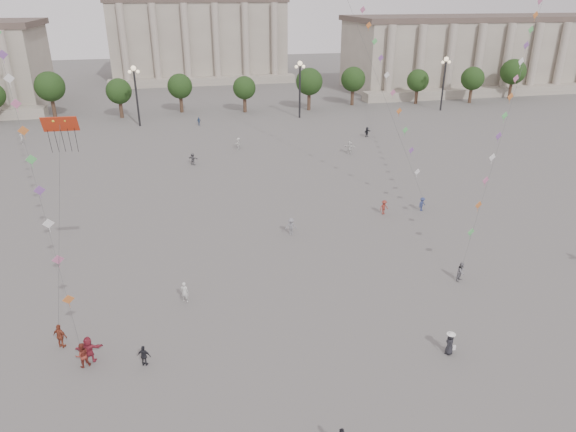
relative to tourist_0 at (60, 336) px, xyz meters
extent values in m
plane|color=#5D5A57|center=(18.07, -5.39, -0.90)|extent=(360.00, 360.00, 0.00)
cube|color=gray|center=(93.07, 89.61, 7.10)|extent=(80.00, 22.00, 16.00)
cube|color=#4F413A|center=(93.07, 89.61, 15.70)|extent=(81.60, 22.44, 1.20)
cube|color=gray|center=(93.07, 76.61, 0.10)|extent=(84.00, 4.00, 2.00)
cube|color=gray|center=(18.07, 124.61, 9.10)|extent=(46.00, 30.00, 20.00)
cube|color=gray|center=(18.07, 107.61, 0.10)|extent=(48.30, 4.00, 2.00)
cylinder|color=#3A281D|center=(-11.93, 72.61, 0.86)|extent=(0.70, 0.70, 3.52)
sphere|color=black|center=(-11.93, 72.61, 4.54)|extent=(5.12, 5.12, 5.12)
cylinder|color=#3A281D|center=(0.07, 72.61, 0.86)|extent=(0.70, 0.70, 3.52)
sphere|color=black|center=(0.07, 72.61, 4.54)|extent=(5.12, 5.12, 5.12)
cylinder|color=#3A281D|center=(12.07, 72.61, 0.86)|extent=(0.70, 0.70, 3.52)
sphere|color=black|center=(12.07, 72.61, 4.54)|extent=(5.12, 5.12, 5.12)
cylinder|color=#3A281D|center=(24.07, 72.61, 0.86)|extent=(0.70, 0.70, 3.52)
sphere|color=black|center=(24.07, 72.61, 4.54)|extent=(5.12, 5.12, 5.12)
cylinder|color=#3A281D|center=(36.07, 72.61, 0.86)|extent=(0.70, 0.70, 3.52)
sphere|color=black|center=(36.07, 72.61, 4.54)|extent=(5.12, 5.12, 5.12)
cylinder|color=#3A281D|center=(48.07, 72.61, 0.86)|extent=(0.70, 0.70, 3.52)
sphere|color=black|center=(48.07, 72.61, 4.54)|extent=(5.12, 5.12, 5.12)
cylinder|color=#3A281D|center=(60.07, 72.61, 0.86)|extent=(0.70, 0.70, 3.52)
sphere|color=black|center=(60.07, 72.61, 4.54)|extent=(5.12, 5.12, 5.12)
cylinder|color=#3A281D|center=(72.07, 72.61, 0.86)|extent=(0.70, 0.70, 3.52)
sphere|color=black|center=(72.07, 72.61, 4.54)|extent=(5.12, 5.12, 5.12)
cylinder|color=#3A281D|center=(84.07, 72.61, 0.86)|extent=(0.70, 0.70, 3.52)
sphere|color=black|center=(84.07, 72.61, 4.54)|extent=(5.12, 5.12, 5.12)
cylinder|color=#262628|center=(3.07, 64.61, 4.10)|extent=(0.36, 0.36, 10.00)
sphere|color=#FFE5B2|center=(3.07, 64.61, 9.30)|extent=(0.90, 0.90, 0.90)
sphere|color=#FFE5B2|center=(2.37, 64.61, 8.70)|extent=(0.60, 0.60, 0.60)
sphere|color=#FFE5B2|center=(3.77, 64.61, 8.70)|extent=(0.60, 0.60, 0.60)
cylinder|color=#262628|center=(33.07, 64.61, 4.10)|extent=(0.36, 0.36, 10.00)
sphere|color=#FFE5B2|center=(33.07, 64.61, 9.30)|extent=(0.90, 0.90, 0.90)
sphere|color=#FFE5B2|center=(32.37, 64.61, 8.70)|extent=(0.60, 0.60, 0.60)
sphere|color=#FFE5B2|center=(33.77, 64.61, 8.70)|extent=(0.60, 0.60, 0.60)
cylinder|color=#262628|center=(63.07, 64.61, 4.10)|extent=(0.36, 0.36, 10.00)
sphere|color=#FFE5B2|center=(63.07, 64.61, 9.30)|extent=(0.90, 0.90, 0.90)
sphere|color=#FFE5B2|center=(62.37, 64.61, 8.70)|extent=(0.60, 0.60, 0.60)
sphere|color=#FFE5B2|center=(63.77, 64.61, 8.70)|extent=(0.60, 0.60, 0.60)
imported|color=#364F7A|center=(13.59, 62.61, -0.15)|extent=(0.95, 0.72, 1.50)
imported|color=white|center=(18.51, 45.66, -0.01)|extent=(1.24, 1.70, 1.78)
imported|color=slate|center=(19.35, 13.80, -0.01)|extent=(1.25, 0.85, 1.79)
imported|color=silver|center=(34.42, 39.36, 0.06)|extent=(1.88, 1.14, 1.93)
imported|color=maroon|center=(30.41, 16.56, -0.09)|extent=(1.16, 0.83, 1.62)
imported|color=black|center=(40.55, 47.99, -0.06)|extent=(1.59, 1.22, 1.68)
imported|color=#B3B3AF|center=(-14.86, 56.05, -0.06)|extent=(0.43, 0.63, 1.68)
imported|color=#59585D|center=(11.14, 39.10, -0.07)|extent=(1.53, 1.33, 1.67)
imported|color=beige|center=(8.46, 3.79, -0.02)|extent=(0.77, 0.67, 1.77)
imported|color=brown|center=(0.00, 0.00, 0.00)|extent=(1.14, 0.92, 1.81)
imported|color=black|center=(5.57, -3.21, -0.15)|extent=(0.95, 0.66, 1.50)
imported|color=#99293B|center=(2.07, -2.01, 0.04)|extent=(1.76, 0.59, 1.89)
imported|color=maroon|center=(1.71, -2.41, -0.02)|extent=(1.02, 0.91, 1.76)
imported|color=navy|center=(34.92, 16.52, -0.11)|extent=(1.17, 0.98, 1.58)
imported|color=slate|center=(31.18, 1.88, -0.06)|extent=(1.03, 0.97, 1.69)
imported|color=black|center=(25.41, -6.57, -0.08)|extent=(0.95, 0.91, 1.64)
cone|color=white|center=(25.41, -6.57, 0.72)|extent=(0.52, 0.52, 0.14)
cylinder|color=white|center=(25.41, -6.57, 0.66)|extent=(0.60, 0.60, 0.02)
cube|color=white|center=(25.66, -6.72, -0.35)|extent=(0.22, 0.10, 0.35)
cube|color=#AD2B12|center=(1.74, 3.24, 13.70)|extent=(2.23, 0.64, 1.02)
cube|color=#1B9430|center=(1.39, 3.20, 13.95)|extent=(0.36, 0.21, 0.34)
cube|color=#2142B4|center=(2.09, 3.20, 13.95)|extent=(0.36, 0.21, 0.34)
sphere|color=yellow|center=(1.39, 3.16, 13.95)|extent=(0.20, 0.20, 0.20)
sphere|color=yellow|center=(2.09, 3.16, 13.95)|extent=(0.20, 0.20, 0.20)
cylinder|color=#3F3F3F|center=(0.87, 1.62, 7.20)|extent=(0.02, 0.02, 13.51)
cube|color=#CB6D2F|center=(1.11, -0.58, 3.12)|extent=(0.76, 0.25, 0.76)
cube|color=#C06590|center=(0.52, 1.25, 5.15)|extent=(0.76, 0.25, 0.76)
cube|color=white|center=(-0.08, 3.07, 7.02)|extent=(0.76, 0.25, 0.76)
cube|color=#834F9E|center=(-0.67, 4.90, 8.80)|extent=(0.76, 0.25, 0.76)
cube|color=#57BD62|center=(-1.27, 6.73, 10.52)|extent=(0.76, 0.25, 0.76)
cube|color=#CB6D2F|center=(-1.86, 8.56, 12.18)|extent=(0.76, 0.25, 0.76)
cube|color=#C06590|center=(-2.46, 10.39, 13.80)|extent=(0.76, 0.25, 0.76)
cube|color=white|center=(-3.05, 12.22, 15.39)|extent=(0.76, 0.25, 0.76)
cube|color=#834F9E|center=(-3.65, 14.05, 16.95)|extent=(0.76, 0.25, 0.76)
cube|color=white|center=(34.55, 17.71, 3.28)|extent=(0.76, 0.25, 0.76)
cube|color=#834F9E|center=(34.18, 18.90, 5.43)|extent=(0.76, 0.25, 0.76)
cube|color=#57BD62|center=(33.80, 20.08, 7.42)|extent=(0.76, 0.25, 0.76)
cube|color=#CB6D2F|center=(33.43, 21.27, 9.31)|extent=(0.76, 0.25, 0.76)
cube|color=#C06590|center=(33.06, 22.45, 11.13)|extent=(0.76, 0.25, 0.76)
cube|color=white|center=(32.69, 23.64, 12.90)|extent=(0.76, 0.25, 0.76)
cube|color=#834F9E|center=(32.32, 24.83, 14.62)|extent=(0.76, 0.25, 0.76)
cube|color=#57BD62|center=(31.94, 26.01, 16.31)|extent=(0.76, 0.25, 0.76)
cube|color=#CB6D2F|center=(31.57, 27.20, 17.96)|extent=(0.76, 0.25, 0.76)
cube|color=#C06590|center=(31.20, 28.39, 19.59)|extent=(0.76, 0.25, 0.76)
cylinder|color=#3F3F3F|center=(48.08, 20.13, 19.19)|extent=(0.02, 0.02, 62.12)
cube|color=#57BD62|center=(32.43, 3.23, 2.86)|extent=(0.76, 0.25, 0.76)
cube|color=#CB6D2F|center=(33.68, 4.58, 4.67)|extent=(0.76, 0.25, 0.76)
cube|color=#C06590|center=(34.93, 5.94, 6.34)|extent=(0.76, 0.25, 0.76)
cube|color=white|center=(36.18, 7.29, 7.93)|extent=(0.76, 0.25, 0.76)
cube|color=#834F9E|center=(37.44, 8.64, 9.47)|extent=(0.76, 0.25, 0.76)
cube|color=#57BD62|center=(38.69, 9.99, 10.95)|extent=(0.76, 0.25, 0.76)
cube|color=#CB6D2F|center=(39.94, 11.34, 12.40)|extent=(0.76, 0.25, 0.76)
cube|color=#C06590|center=(41.19, 12.70, 13.82)|extent=(0.76, 0.25, 0.76)
cube|color=white|center=(42.45, 14.05, 15.22)|extent=(0.76, 0.25, 0.76)
cube|color=#834F9E|center=(43.70, 15.40, 16.58)|extent=(0.76, 0.25, 0.76)
cube|color=#57BD62|center=(44.95, 16.75, 17.93)|extent=(0.76, 0.25, 0.76)
cube|color=#CB6D2F|center=(46.20, 18.10, 19.26)|extent=(0.76, 0.25, 0.76)
cube|color=#C06590|center=(47.45, 19.46, 20.58)|extent=(0.76, 0.25, 0.76)
camera|label=1|loc=(8.62, -31.33, 21.33)|focal=32.00mm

